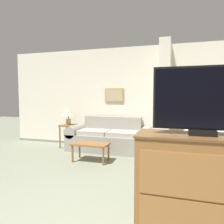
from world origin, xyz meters
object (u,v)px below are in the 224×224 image
Objects in this scene: tv_dresser at (200,188)px; tv at (203,101)px; table_lamp at (68,112)px; coffee_table at (91,146)px; couch at (109,138)px.

tv is at bearing 90.00° from tv_dresser.
tv_dresser is at bearing -45.00° from table_lamp.
tv_dresser is (1.93, -1.98, 0.17)m from coffee_table.
couch is 2.74× the size of coffee_table.
couch is at bearing 121.81° from tv_dresser.
table_lamp is at bearing 136.28° from coffee_table.
coffee_table is 1.57m from table_lamp.
coffee_table is at bearing 134.34° from tv.
couch is 2.30× the size of tv.
tv reaches higher than coffee_table.
table_lamp is at bearing 135.01° from tv.
table_lamp reaches higher than couch.
tv_dresser is 0.81m from tv.
couch is 3.51m from tv_dresser.
tv_dresser is at bearing -90.00° from tv.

